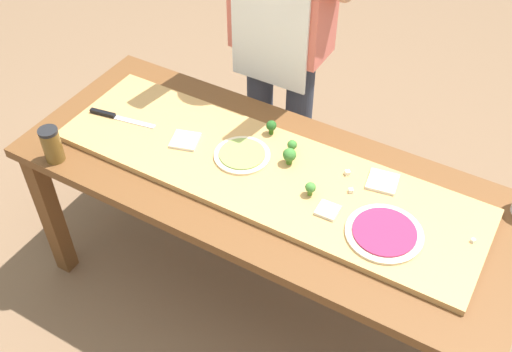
# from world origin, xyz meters

# --- Properties ---
(ground_plane) EXTENTS (8.00, 8.00, 0.00)m
(ground_plane) POSITION_xyz_m (0.00, 0.00, 0.00)
(ground_plane) COLOR brown
(prep_table) EXTENTS (1.87, 0.75, 0.74)m
(prep_table) POSITION_xyz_m (0.00, 0.00, 0.65)
(prep_table) COLOR brown
(prep_table) RESTS_ON ground
(cutting_board) EXTENTS (1.60, 0.47, 0.02)m
(cutting_board) POSITION_xyz_m (-0.01, -0.00, 0.76)
(cutting_board) COLOR tan
(cutting_board) RESTS_ON prep_table
(chefs_knife) EXTENTS (0.28, 0.07, 0.02)m
(chefs_knife) POSITION_xyz_m (-0.68, -0.04, 0.77)
(chefs_knife) COLOR #B7BABF
(chefs_knife) RESTS_ON cutting_board
(pizza_whole_beet_magenta) EXTENTS (0.26, 0.26, 0.02)m
(pizza_whole_beet_magenta) POSITION_xyz_m (0.48, -0.07, 0.77)
(pizza_whole_beet_magenta) COLOR beige
(pizza_whole_beet_magenta) RESTS_ON cutting_board
(pizza_whole_pesto_green) EXTENTS (0.21, 0.21, 0.02)m
(pizza_whole_pesto_green) POSITION_xyz_m (-0.11, 0.02, 0.77)
(pizza_whole_pesto_green) COLOR beige
(pizza_whole_pesto_green) RESTS_ON cutting_board
(pizza_slice_near_right) EXTENTS (0.12, 0.12, 0.01)m
(pizza_slice_near_right) POSITION_xyz_m (-0.34, -0.02, 0.77)
(pizza_slice_near_right) COLOR silver
(pizza_slice_near_right) RESTS_ON cutting_board
(pizza_slice_near_left) EXTENTS (0.12, 0.12, 0.01)m
(pizza_slice_near_left) POSITION_xyz_m (0.39, 0.15, 0.77)
(pizza_slice_near_left) COLOR silver
(pizza_slice_near_left) RESTS_ON cutting_board
(pizza_slice_far_left) EXTENTS (0.07, 0.07, 0.01)m
(pizza_slice_far_left) POSITION_xyz_m (0.28, -0.07, 0.77)
(pizza_slice_far_left) COLOR silver
(pizza_slice_far_left) RESTS_ON cutting_board
(broccoli_floret_front_right) EXTENTS (0.04, 0.04, 0.05)m
(broccoli_floret_front_right) POSITION_xyz_m (0.19, -0.03, 0.80)
(broccoli_floret_front_right) COLOR #487A23
(broccoli_floret_front_right) RESTS_ON cutting_board
(broccoli_floret_front_mid) EXTENTS (0.05, 0.05, 0.07)m
(broccoli_floret_front_mid) POSITION_xyz_m (0.05, 0.07, 0.81)
(broccoli_floret_front_mid) COLOR #3F7220
(broccoli_floret_front_mid) RESTS_ON cutting_board
(broccoli_floret_front_left) EXTENTS (0.04, 0.04, 0.05)m
(broccoli_floret_front_left) POSITION_xyz_m (0.03, 0.14, 0.80)
(broccoli_floret_front_left) COLOR #3F7220
(broccoli_floret_front_left) RESTS_ON cutting_board
(broccoli_floret_back_left) EXTENTS (0.04, 0.04, 0.06)m
(broccoli_floret_back_left) POSITION_xyz_m (-0.08, 0.19, 0.80)
(broccoli_floret_back_left) COLOR #2C5915
(broccoli_floret_back_left) RESTS_ON cutting_board
(cheese_crumble_a) EXTENTS (0.02, 0.02, 0.02)m
(cheese_crumble_a) POSITION_xyz_m (0.31, 0.05, 0.78)
(cheese_crumble_a) COLOR white
(cheese_crumble_a) RESTS_ON cutting_board
(cheese_crumble_b) EXTENTS (0.02, 0.02, 0.01)m
(cheese_crumble_b) POSITION_xyz_m (0.74, 0.04, 0.77)
(cheese_crumble_b) COLOR silver
(cheese_crumble_b) RESTS_ON cutting_board
(cheese_crumble_c) EXTENTS (0.02, 0.02, 0.02)m
(cheese_crumble_c) POSITION_xyz_m (0.26, 0.13, 0.78)
(cheese_crumble_c) COLOR white
(cheese_crumble_c) RESTS_ON cutting_board
(sauce_jar) EXTENTS (0.07, 0.07, 0.14)m
(sauce_jar) POSITION_xyz_m (-0.72, -0.32, 0.81)
(sauce_jar) COLOR brown
(sauce_jar) RESTS_ON prep_table
(cook_center) EXTENTS (0.54, 0.39, 1.67)m
(cook_center) POSITION_xyz_m (-0.24, 0.55, 1.00)
(cook_center) COLOR #333847
(cook_center) RESTS_ON ground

